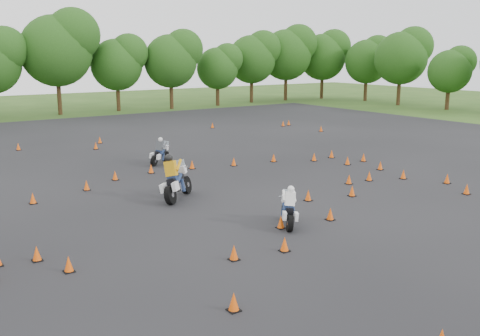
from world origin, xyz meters
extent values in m
plane|color=#2D5119|center=(0.00, 0.00, 0.00)|extent=(140.00, 140.00, 0.00)
plane|color=black|center=(0.00, 6.00, 0.01)|extent=(62.00, 62.00, 0.00)
cone|color=#E85109|center=(7.82, 7.74, 0.23)|extent=(0.26, 0.26, 0.45)
cone|color=#E85109|center=(8.62, 5.84, 0.23)|extent=(0.26, 0.26, 0.45)
cone|color=#E85109|center=(8.31, -1.74, 0.23)|extent=(0.26, 0.26, 0.45)
cone|color=#E85109|center=(-1.47, -0.74, 0.23)|extent=(0.26, 0.26, 0.45)
cone|color=#E85109|center=(9.36, -0.02, 0.23)|extent=(0.26, 0.26, 0.45)
cone|color=#E85109|center=(6.71, 2.51, 0.23)|extent=(0.26, 0.26, 0.45)
cone|color=#E85109|center=(-5.59, 21.22, 0.23)|extent=(0.26, 0.26, 0.45)
cone|color=#E85109|center=(16.68, 20.76, 0.23)|extent=(0.26, 0.26, 0.45)
cone|color=#E85109|center=(15.87, 20.54, 0.23)|extent=(0.26, 0.26, 0.45)
cone|color=#E85109|center=(-4.54, -2.28, 0.23)|extent=(0.26, 0.26, 0.45)
cone|color=#E85109|center=(9.10, 3.90, 0.23)|extent=(0.26, 0.26, 0.45)
cone|color=#E85109|center=(-1.33, 18.74, 0.23)|extent=(0.26, 0.26, 0.45)
cone|color=#E85109|center=(1.78, 1.46, 0.23)|extent=(0.26, 0.26, 0.45)
cone|color=#E85109|center=(16.39, 16.35, 0.23)|extent=(0.26, 0.26, 0.45)
cone|color=#E85109|center=(-8.96, -0.34, 0.23)|extent=(0.26, 0.26, 0.45)
cone|color=#E85109|center=(-6.37, -5.00, 0.23)|extent=(0.26, 0.26, 0.45)
cone|color=#E85109|center=(-5.41, 8.56, 0.23)|extent=(0.26, 0.26, 0.45)
cone|color=#E85109|center=(-2.81, -2.58, 0.23)|extent=(0.26, 0.26, 0.45)
cone|color=#E85109|center=(5.38, 2.58, 0.23)|extent=(0.26, 0.26, 0.45)
cone|color=#E85109|center=(5.73, 8.90, 0.23)|extent=(0.26, 0.26, 0.45)
cone|color=#E85109|center=(3.19, 9.25, 0.23)|extent=(0.26, 0.26, 0.45)
cone|color=#E85109|center=(3.86, 0.92, 0.23)|extent=(0.26, 0.26, 0.45)
cone|color=#E85109|center=(0.67, -1.03, 0.23)|extent=(0.26, 0.26, 0.45)
cone|color=#E85109|center=(-1.43, 10.16, 0.23)|extent=(0.26, 0.26, 0.45)
cone|color=#E85109|center=(8.41, 1.81, 0.23)|extent=(0.26, 0.26, 0.45)
cone|color=#E85109|center=(10.10, 6.01, 0.23)|extent=(0.26, 0.26, 0.45)
cone|color=#E85109|center=(10.27, 23.02, 0.23)|extent=(0.26, 0.26, 0.45)
cone|color=#E85109|center=(9.33, 7.85, 0.23)|extent=(0.26, 0.26, 0.45)
cone|color=#E85109|center=(-8.00, 7.64, 0.23)|extent=(0.26, 0.26, 0.45)
cone|color=#E85109|center=(-9.50, 1.04, 0.23)|extent=(0.26, 0.26, 0.45)
cone|color=#E85109|center=(-3.57, 9.73, 0.23)|extent=(0.26, 0.26, 0.45)
cone|color=#E85109|center=(0.88, 9.88, 0.23)|extent=(0.26, 0.26, 0.45)
cone|color=#E85109|center=(-0.27, 20.87, 0.23)|extent=(0.26, 0.26, 0.45)
camera|label=1|loc=(-13.06, -14.99, 6.17)|focal=40.00mm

